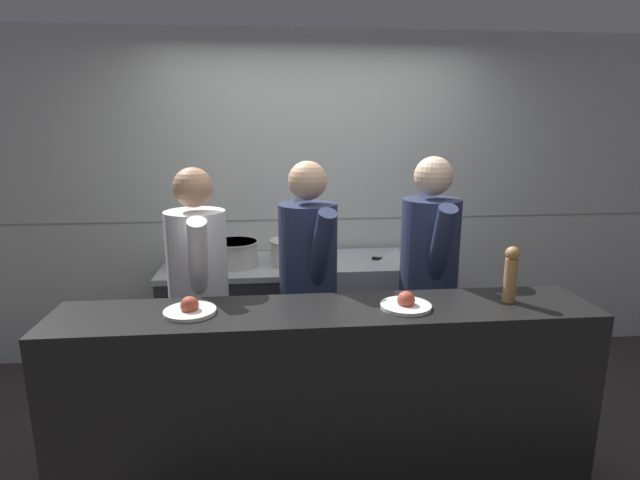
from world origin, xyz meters
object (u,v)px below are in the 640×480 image
at_px(pepper_mill, 511,273).
at_px(chef_line, 428,282).
at_px(mixing_bowl_steel, 396,254).
at_px(chef_head_cook, 199,296).
at_px(plated_dish_main, 190,309).
at_px(chef_sous, 308,287).
at_px(plated_dish_appetiser, 406,304).
at_px(sauce_pot, 235,253).
at_px(chefs_knife, 393,261).
at_px(stock_pot, 191,255).
at_px(braising_pot, 291,251).
at_px(oven_range, 243,320).

relative_size(pepper_mill, chef_line, 0.16).
height_order(mixing_bowl_steel, chef_head_cook, chef_head_cook).
distance_m(plated_dish_main, chef_sous, 0.87).
bearing_deg(plated_dish_appetiser, sauce_pot, 124.01).
height_order(chefs_knife, pepper_mill, pepper_mill).
bearing_deg(chefs_knife, plated_dish_appetiser, -101.43).
xyz_separation_m(stock_pot, plated_dish_appetiser, (1.22, -1.36, 0.09)).
relative_size(plated_dish_main, chef_sous, 0.14).
distance_m(chef_head_cook, chef_line, 1.38).
bearing_deg(chef_head_cook, braising_pot, 42.26).
height_order(chefs_knife, chef_line, chef_line).
bearing_deg(pepper_mill, chef_line, 109.82).
height_order(mixing_bowl_steel, pepper_mill, pepper_mill).
xyz_separation_m(plated_dish_appetiser, chef_head_cook, (-1.06, 0.60, -0.14)).
distance_m(mixing_bowl_steel, chefs_knife, 0.07).
relative_size(chefs_knife, chef_head_cook, 0.22).
distance_m(oven_range, plated_dish_appetiser, 1.74).
xyz_separation_m(chef_head_cook, chef_line, (1.37, 0.04, 0.03)).
bearing_deg(braising_pot, oven_range, 173.33).
relative_size(mixing_bowl_steel, plated_dish_appetiser, 1.11).
height_order(mixing_bowl_steel, plated_dish_appetiser, plated_dish_appetiser).
bearing_deg(pepper_mill, sauce_pot, 137.92).
distance_m(chefs_knife, plated_dish_main, 1.80).
xyz_separation_m(stock_pot, chef_line, (1.53, -0.72, -0.02)).
relative_size(oven_range, mixing_bowl_steel, 4.21).
xyz_separation_m(chefs_knife, chef_line, (0.05, -0.65, 0.04)).
bearing_deg(chefs_knife, chef_head_cook, -152.33).
xyz_separation_m(braising_pot, mixing_bowl_steel, (0.78, 0.00, -0.04)).
bearing_deg(stock_pot, plated_dish_appetiser, -48.15).
bearing_deg(oven_range, chef_line, -32.18).
distance_m(sauce_pot, chefs_knife, 1.16).
bearing_deg(stock_pot, oven_range, 3.55).
xyz_separation_m(sauce_pot, mixing_bowl_steel, (1.19, 0.01, -0.04)).
distance_m(braising_pot, pepper_mill, 1.67).
bearing_deg(pepper_mill, chefs_knife, 102.18).
xyz_separation_m(braising_pot, chef_head_cook, (-0.56, -0.74, -0.06)).
distance_m(braising_pot, chefs_knife, 0.76).
bearing_deg(pepper_mill, chef_sous, 147.51).
bearing_deg(braising_pot, plated_dish_main, -111.80).
distance_m(oven_range, stock_pot, 0.63).
relative_size(sauce_pot, mixing_bowl_steel, 1.24).
xyz_separation_m(plated_dish_main, pepper_mill, (1.55, 0.01, 0.13)).
distance_m(plated_dish_appetiser, chef_line, 0.72).
height_order(stock_pot, chef_line, chef_line).
bearing_deg(chef_head_cook, plated_dish_main, -96.16).
bearing_deg(stock_pot, chef_sous, -41.83).
distance_m(braising_pot, chef_head_cook, 0.93).
bearing_deg(chef_head_cook, plated_dish_appetiser, -39.84).
height_order(plated_dish_appetiser, chef_sous, chef_sous).
xyz_separation_m(oven_range, plated_dish_main, (-0.15, -1.35, 0.62)).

